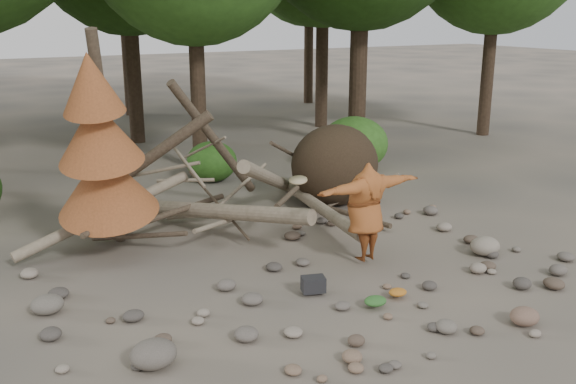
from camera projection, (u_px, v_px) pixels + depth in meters
name	position (u px, v px, depth m)	size (l,w,h in m)	color
ground	(340.00, 290.00, 10.96)	(120.00, 120.00, 0.00)	#514C44
deadfall_pile	(316.00, 170.00, 15.21)	(8.55, 5.24, 3.30)	#332619
dead_conifer	(101.00, 151.00, 11.80)	(2.06, 2.16, 4.35)	#4C3F30
bush_mid	(212.00, 161.00, 17.77)	(1.40, 1.40, 1.12)	#2B5A1A
bush_right	(354.00, 144.00, 18.95)	(2.00, 2.00, 1.60)	#356A21
frisbee_thrower	(366.00, 212.00, 11.87)	(3.01, 0.98, 1.91)	#994F22
backpack	(313.00, 287.00, 10.76)	(0.39, 0.26, 0.26)	black
cloth_green	(375.00, 304.00, 10.29)	(0.38, 0.31, 0.14)	#2D6127
cloth_orange	(398.00, 295.00, 10.64)	(0.32, 0.26, 0.12)	#AF661E
boulder_front_left	(153.00, 354.00, 8.57)	(0.63, 0.57, 0.38)	#605950
boulder_front_right	(525.00, 316.00, 9.73)	(0.46, 0.41, 0.28)	#795C4C
boulder_mid_right	(485.00, 246.00, 12.50)	(0.60, 0.54, 0.36)	gray
boulder_mid_left	(47.00, 304.00, 10.09)	(0.51, 0.46, 0.31)	#665F56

